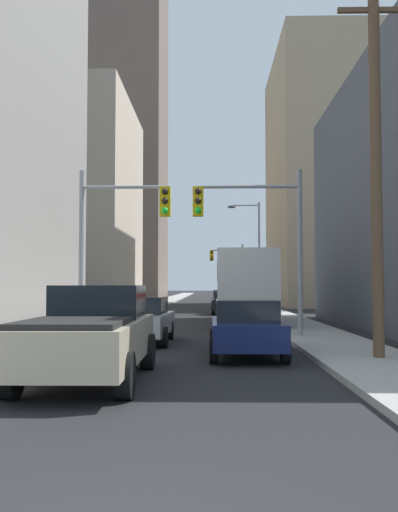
# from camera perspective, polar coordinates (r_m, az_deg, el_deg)

# --- Properties ---
(sidewalk_left) EXTENTS (2.60, 160.00, 0.15)m
(sidewalk_left) POSITION_cam_1_polar(r_m,az_deg,el_deg) (54.37, -4.41, -4.84)
(sidewalk_left) COLOR #9E9E99
(sidewalk_left) RESTS_ON ground
(sidewalk_right) EXTENTS (2.60, 160.00, 0.15)m
(sidewalk_right) POSITION_cam_1_polar(r_m,az_deg,el_deg) (54.25, 5.29, -4.84)
(sidewalk_right) COLOR #9E9E99
(sidewalk_right) RESTS_ON ground
(city_bus) EXTENTS (2.82, 11.56, 3.40)m
(city_bus) POSITION_cam_1_polar(r_m,az_deg,el_deg) (28.45, 4.55, -2.86)
(city_bus) COLOR silver
(city_bus) RESTS_ON ground
(pickup_truck_beige) EXTENTS (2.20, 5.41, 1.90)m
(pickup_truck_beige) POSITION_cam_1_polar(r_m,az_deg,el_deg) (11.75, -10.66, -7.61)
(pickup_truck_beige) COLOR #C6B793
(pickup_truck_beige) RESTS_ON ground
(sedan_navy) EXTENTS (1.95, 4.21, 1.52)m
(sedan_navy) POSITION_cam_1_polar(r_m,az_deg,el_deg) (15.40, 4.71, -7.13)
(sedan_navy) COLOR #141E4C
(sedan_navy) RESTS_ON ground
(sedan_silver) EXTENTS (1.95, 4.26, 1.52)m
(sedan_silver) POSITION_cam_1_polar(r_m,az_deg,el_deg) (19.03, -5.78, -6.32)
(sedan_silver) COLOR #B7BABF
(sedan_silver) RESTS_ON ground
(sedan_black) EXTENTS (1.95, 4.23, 1.52)m
(sedan_black) POSITION_cam_1_polar(r_m,az_deg,el_deg) (37.79, 2.73, -4.64)
(sedan_black) COLOR black
(sedan_black) RESTS_ON ground
(sedan_grey) EXTENTS (1.95, 4.23, 1.52)m
(sedan_grey) POSITION_cam_1_polar(r_m,az_deg,el_deg) (46.90, 2.43, -4.31)
(sedan_grey) COLOR slate
(sedan_grey) RESTS_ON ground
(traffic_signal_near_left) EXTENTS (3.26, 0.44, 6.00)m
(traffic_signal_near_left) POSITION_cam_1_polar(r_m,az_deg,el_deg) (20.58, -7.88, 3.00)
(traffic_signal_near_left) COLOR gray
(traffic_signal_near_left) RESTS_ON ground
(traffic_signal_near_right) EXTENTS (3.87, 0.44, 6.00)m
(traffic_signal_near_right) POSITION_cam_1_polar(r_m,az_deg,el_deg) (20.38, 5.39, 3.13)
(traffic_signal_near_right) COLOR gray
(traffic_signal_near_right) RESTS_ON ground
(traffic_signal_far_right) EXTENTS (3.37, 0.44, 6.00)m
(traffic_signal_far_right) POSITION_cam_1_polar(r_m,az_deg,el_deg) (57.35, 2.93, -0.80)
(traffic_signal_far_right) COLOR gray
(traffic_signal_far_right) RESTS_ON ground
(utility_pole_right) EXTENTS (2.20, 0.28, 10.22)m
(utility_pole_right) POSITION_cam_1_polar(r_m,az_deg,el_deg) (15.16, 17.14, 10.50)
(utility_pole_right) COLOR brown
(utility_pole_right) RESTS_ON ground
(street_lamp_right) EXTENTS (2.20, 0.32, 7.50)m
(street_lamp_right) POSITION_cam_1_polar(r_m,az_deg,el_deg) (38.70, 5.50, 0.96)
(street_lamp_right) COLOR gray
(street_lamp_right) RESTS_ON ground
(building_left_mid_office) EXTENTS (22.54, 18.96, 19.75)m
(building_left_mid_office) POSITION_cam_1_polar(r_m,az_deg,el_deg) (59.38, -17.62, 4.93)
(building_left_mid_office) COLOR #B7A893
(building_left_mid_office) RESTS_ON ground
(building_left_far_tower) EXTENTS (24.17, 18.19, 58.27)m
(building_left_far_tower) POSITION_cam_1_polar(r_m,az_deg,el_deg) (96.67, -10.87, 13.49)
(building_left_far_tower) COLOR #66564C
(building_left_far_tower) RESTS_ON ground
(building_right_mid_block) EXTENTS (21.43, 18.02, 24.16)m
(building_right_mid_block) POSITION_cam_1_polar(r_m,az_deg,el_deg) (58.84, 18.02, 7.18)
(building_right_mid_block) COLOR tan
(building_right_mid_block) RESTS_ON ground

